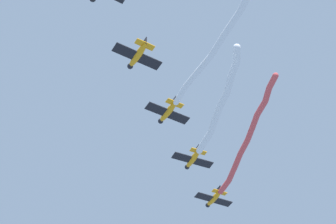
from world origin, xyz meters
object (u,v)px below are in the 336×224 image
(airplane_left_wing, at_px, (193,159))
(airplane_right_wing, at_px, (168,112))
(airplane_lead, at_px, (214,199))
(airplane_slot, at_px, (137,56))

(airplane_left_wing, distance_m, airplane_right_wing, 10.67)
(airplane_lead, distance_m, airplane_slot, 32.00)
(airplane_left_wing, relative_size, airplane_slot, 1.06)
(airplane_left_wing, bearing_deg, airplane_slot, 135.91)
(airplane_lead, bearing_deg, airplane_left_wing, 133.43)
(airplane_lead, height_order, airplane_slot, airplane_slot)
(airplane_right_wing, bearing_deg, airplane_left_wing, -50.35)
(airplane_right_wing, height_order, airplane_slot, airplane_slot)
(airplane_left_wing, height_order, airplane_right_wing, airplane_right_wing)
(airplane_left_wing, distance_m, airplane_slot, 21.34)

